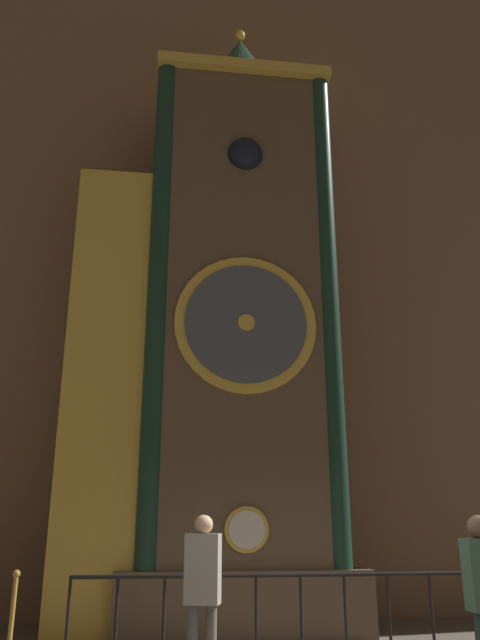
# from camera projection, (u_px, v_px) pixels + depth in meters

# --- Properties ---
(cathedral_back_wall) EXTENTS (24.00, 0.32, 15.71)m
(cathedral_back_wall) POSITION_uv_depth(u_px,v_px,m) (246.00, 205.00, 12.94)
(cathedral_back_wall) COLOR #846047
(cathedral_back_wall) RESTS_ON ground_plane
(clock_tower) EXTENTS (4.63, 1.77, 11.02)m
(clock_tower) POSITION_uv_depth(u_px,v_px,m) (216.00, 328.00, 10.55)
(clock_tower) COLOR brown
(clock_tower) RESTS_ON ground_plane
(railing_fence) EXTENTS (4.84, 0.05, 0.97)m
(railing_fence) POSITION_uv_depth(u_px,v_px,m) (279.00, 613.00, 7.26)
(railing_fence) COLOR black
(railing_fence) RESTS_ON ground_plane
(visitor_near) EXTENTS (0.39, 0.30, 1.61)m
(visitor_near) POSITION_uv_depth(u_px,v_px,m) (203.00, 583.00, 6.19)
(visitor_near) COLOR #58554F
(visitor_near) RESTS_ON ground_plane
(stanchion_post) EXTENTS (0.28, 0.28, 1.02)m
(stanchion_post) POSITION_uv_depth(u_px,v_px,m) (10.00, 635.00, 7.06)
(stanchion_post) COLOR #B28E33
(stanchion_post) RESTS_ON ground_plane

